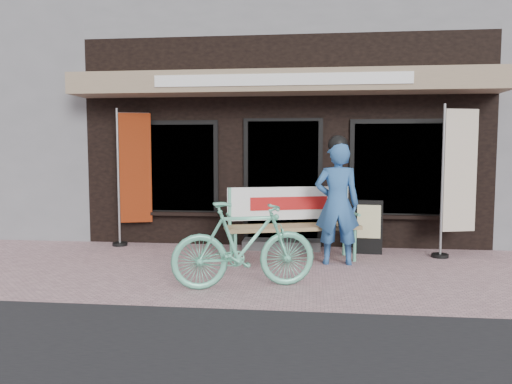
# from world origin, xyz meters

# --- Properties ---
(ground) EXTENTS (70.00, 70.00, 0.00)m
(ground) POSITION_xyz_m (0.00, 0.00, 0.00)
(ground) COLOR #BB8F94
(ground) RESTS_ON ground
(storefront) EXTENTS (7.00, 6.77, 6.00)m
(storefront) POSITION_xyz_m (0.00, 4.96, 2.99)
(storefront) COLOR black
(storefront) RESTS_ON ground
(bench) EXTENTS (2.09, 1.07, 1.10)m
(bench) POSITION_xyz_m (0.18, 0.98, 0.64)
(bench) COLOR #64C49F
(bench) RESTS_ON ground
(person) EXTENTS (0.66, 0.45, 1.88)m
(person) POSITION_xyz_m (0.86, 0.73, 0.92)
(person) COLOR #2D5C9B
(person) RESTS_ON ground
(bicycle) EXTENTS (1.82, 0.99, 1.06)m
(bicycle) POSITION_xyz_m (-0.31, -0.67, 0.53)
(bicycle) COLOR #64C49F
(bicycle) RESTS_ON ground
(nobori_red) EXTENTS (0.70, 0.33, 2.38)m
(nobori_red) POSITION_xyz_m (-2.59, 1.77, 1.23)
(nobori_red) COLOR gray
(nobori_red) RESTS_ON ground
(nobori_cream) EXTENTS (0.70, 0.33, 2.37)m
(nobori_cream) POSITION_xyz_m (2.72, 1.41, 1.22)
(nobori_cream) COLOR gray
(nobori_cream) RESTS_ON ground
(menu_stand) EXTENTS (0.44, 0.13, 0.87)m
(menu_stand) POSITION_xyz_m (1.41, 1.48, 0.44)
(menu_stand) COLOR black
(menu_stand) RESTS_ON ground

